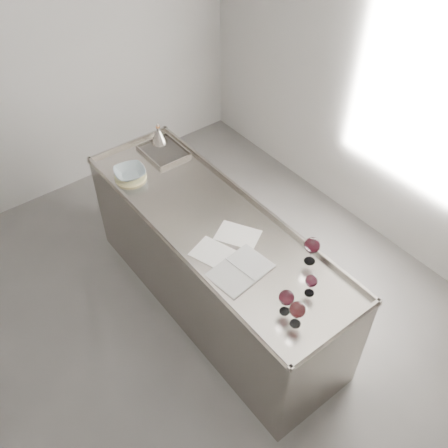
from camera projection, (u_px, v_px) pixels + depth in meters
room_shell at (173, 229)px, 2.85m from camera, size 4.54×5.04×2.84m
counter at (214, 265)px, 3.88m from camera, size 0.77×2.42×0.97m
wine_glass_left at (286, 298)px, 2.90m from camera, size 0.09×0.09×0.18m
wine_glass_middle at (297, 310)px, 2.84m from camera, size 0.10×0.10×0.19m
wine_glass_right at (312, 246)px, 3.18m from camera, size 0.10×0.10×0.21m
wine_glass_small at (311, 282)px, 3.02m from camera, size 0.08×0.08×0.16m
notebook at (240, 270)px, 3.22m from camera, size 0.42×0.32×0.02m
loose_paper_top at (238, 235)px, 3.45m from camera, size 0.32×0.36×0.00m
loose_paper_under at (215, 254)px, 3.32m from camera, size 0.30×0.35×0.00m
trivet at (131, 177)px, 3.90m from camera, size 0.30×0.30×0.02m
ceramic_bowl at (130, 173)px, 3.88m from camera, size 0.29×0.29×0.06m
wine_funnel at (159, 136)px, 4.21m from camera, size 0.14×0.14×0.21m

